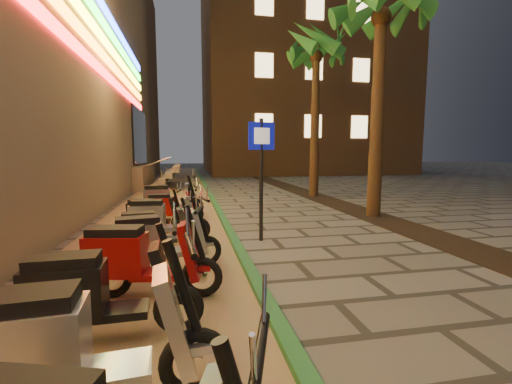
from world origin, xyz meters
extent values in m
cube|color=#8C7251|center=(-2.60, 10.00, 0.01)|extent=(3.40, 60.00, 0.01)
cube|color=#235F32|center=(-0.90, 10.00, 0.05)|extent=(0.18, 60.00, 0.10)
cube|color=black|center=(3.60, 5.00, 0.01)|extent=(1.20, 40.00, 0.02)
cube|color=black|center=(-4.45, 18.00, 2.80)|extent=(0.08, 5.00, 3.00)
cube|color=gray|center=(-6.50, 18.00, 0.60)|extent=(5.00, 6.00, 1.20)
cube|color=#FF1414|center=(-4.45, 6.00, 4.50)|extent=(0.06, 26.00, 0.28)
cube|color=orange|center=(-4.45, 6.00, 5.05)|extent=(0.06, 26.00, 0.28)
cube|color=gray|center=(-3.50, 18.00, 0.15)|extent=(0.35, 5.00, 0.30)
cube|color=gray|center=(-3.15, 18.00, 0.45)|extent=(0.35, 5.00, 0.30)
cube|color=gray|center=(-2.80, 18.00, 0.75)|extent=(0.35, 5.00, 0.30)
cube|color=gray|center=(-2.45, 18.00, 1.05)|extent=(0.35, 5.00, 0.30)
cylinder|color=silver|center=(-3.90, 16.00, 1.25)|extent=(2.09, 0.06, 0.81)
cylinder|color=silver|center=(-3.90, 20.00, 1.25)|extent=(2.09, 0.06, 0.81)
cube|color=brown|center=(9.00, 32.00, 12.50)|extent=(18.00, 16.00, 25.00)
cube|color=#FFD58C|center=(4.00, 23.97, 4.00)|extent=(1.40, 0.06, 1.80)
cube|color=#FFD58C|center=(8.00, 23.97, 4.00)|extent=(1.40, 0.06, 1.80)
cube|color=#FFD58C|center=(12.00, 23.97, 4.00)|extent=(1.40, 0.06, 1.80)
cube|color=#FFD58C|center=(4.00, 23.97, 8.50)|extent=(1.40, 0.06, 1.80)
cube|color=#FFD58C|center=(8.00, 23.97, 8.50)|extent=(1.40, 0.06, 1.80)
cube|color=#FFD58C|center=(12.00, 23.97, 8.50)|extent=(1.40, 0.06, 1.80)
cube|color=#FFD58C|center=(4.00, 23.97, 13.00)|extent=(1.40, 0.06, 1.80)
cube|color=#FFD58C|center=(8.00, 23.97, 13.00)|extent=(1.40, 0.06, 1.80)
cube|color=#FFD58C|center=(12.00, 23.97, 13.00)|extent=(1.40, 0.06, 1.80)
cylinder|color=#472D19|center=(3.60, 7.00, 2.85)|extent=(0.40, 0.40, 5.70)
sphere|color=#472D19|center=(3.60, 7.00, 5.70)|extent=(0.56, 0.56, 0.56)
cone|color=#20561B|center=(4.49, 7.00, 6.15)|extent=(0.60, 1.93, 1.52)
cone|color=#20561B|center=(4.28, 7.57, 6.15)|extent=(1.70, 1.86, 1.52)
cone|color=#20561B|center=(3.75, 7.87, 6.15)|extent=(2.00, 0.93, 1.52)
cone|color=#20561B|center=(3.16, 7.77, 6.15)|extent=(1.97, 1.48, 1.52)
cone|color=#20561B|center=(2.77, 7.30, 6.15)|extent=(1.22, 2.02, 1.52)
cylinder|color=#472D19|center=(3.60, 12.00, 2.98)|extent=(0.40, 0.40, 5.95)
sphere|color=#472D19|center=(3.60, 12.00, 5.95)|extent=(0.56, 0.56, 0.56)
cone|color=#20561B|center=(4.49, 12.00, 6.40)|extent=(0.60, 1.93, 1.52)
cone|color=#20561B|center=(4.28, 12.57, 6.40)|extent=(1.70, 1.86, 1.52)
cone|color=#20561B|center=(3.75, 12.87, 6.40)|extent=(2.00, 0.93, 1.52)
cone|color=#20561B|center=(3.16, 12.77, 6.40)|extent=(1.97, 1.48, 1.52)
cone|color=#20561B|center=(2.77, 12.30, 6.40)|extent=(1.22, 2.02, 1.52)
cone|color=#20561B|center=(2.77, 11.70, 6.40)|extent=(1.22, 2.02, 1.52)
cone|color=#20561B|center=(3.16, 11.23, 6.40)|extent=(1.97, 1.48, 1.52)
cone|color=#20561B|center=(3.75, 11.13, 6.40)|extent=(2.00, 0.93, 1.52)
cone|color=#20561B|center=(4.28, 11.43, 6.40)|extent=(1.70, 1.86, 1.52)
cylinder|color=black|center=(-0.30, 4.89, 1.31)|extent=(0.08, 0.08, 2.62)
cube|color=#0C129F|center=(-0.30, 4.87, 2.26)|extent=(0.58, 0.11, 0.58)
cube|color=white|center=(-0.29, 4.85, 2.26)|extent=(0.34, 0.07, 0.34)
cylinder|color=black|center=(-1.57, -1.04, 1.15)|extent=(0.22, 0.58, 0.04)
torus|color=black|center=(-1.80, 0.28, 0.29)|extent=(0.58, 0.16, 0.57)
cylinder|color=silver|center=(-1.80, 0.28, 0.29)|extent=(0.16, 0.12, 0.15)
cube|color=silver|center=(-2.43, 0.23, 0.33)|extent=(0.63, 0.42, 0.09)
cube|color=silver|center=(-2.94, 0.19, 0.60)|extent=(0.80, 0.48, 0.55)
cube|color=black|center=(-2.94, 0.19, 0.92)|extent=(0.71, 0.41, 0.13)
cube|color=silver|center=(-1.96, 0.27, 0.66)|extent=(0.33, 0.46, 0.77)
cylinder|color=black|center=(-1.88, 0.28, 0.88)|extent=(0.31, 0.10, 0.81)
cylinder|color=black|center=(-1.82, 0.28, 1.23)|extent=(0.10, 0.64, 0.05)
cube|color=silver|center=(-1.80, 0.28, 0.42)|extent=(0.25, 0.17, 0.07)
torus|color=black|center=(-3.11, 1.25, 0.27)|extent=(0.54, 0.12, 0.53)
cylinder|color=silver|center=(-3.11, 1.25, 0.27)|extent=(0.15, 0.11, 0.14)
torus|color=black|center=(-1.96, 1.29, 0.27)|extent=(0.54, 0.12, 0.53)
cylinder|color=silver|center=(-1.96, 1.29, 0.27)|extent=(0.15, 0.11, 0.14)
cube|color=black|center=(-2.54, 1.27, 0.31)|extent=(0.58, 0.37, 0.08)
cube|color=black|center=(-3.02, 1.26, 0.57)|extent=(0.73, 0.42, 0.51)
cube|color=black|center=(-3.02, 1.26, 0.86)|extent=(0.65, 0.35, 0.12)
cube|color=black|center=(-2.10, 1.29, 0.62)|extent=(0.29, 0.42, 0.72)
cylinder|color=black|center=(-2.03, 1.29, 0.82)|extent=(0.28, 0.08, 0.76)
cylinder|color=black|center=(-1.98, 1.29, 1.15)|extent=(0.07, 0.60, 0.05)
cube|color=black|center=(-1.96, 1.29, 0.39)|extent=(0.23, 0.15, 0.06)
torus|color=black|center=(-2.85, 2.37, 0.28)|extent=(0.56, 0.20, 0.55)
cylinder|color=silver|center=(-2.85, 2.37, 0.28)|extent=(0.16, 0.13, 0.15)
torus|color=black|center=(-1.68, 2.17, 0.28)|extent=(0.56, 0.20, 0.55)
cylinder|color=silver|center=(-1.68, 2.17, 0.28)|extent=(0.16, 0.13, 0.15)
cube|color=maroon|center=(-2.28, 2.27, 0.32)|extent=(0.64, 0.45, 0.08)
cube|color=maroon|center=(-2.77, 2.35, 0.58)|extent=(0.80, 0.52, 0.53)
cube|color=black|center=(-2.77, 2.35, 0.89)|extent=(0.71, 0.45, 0.13)
cube|color=maroon|center=(-1.83, 2.19, 0.64)|extent=(0.35, 0.47, 0.75)
cylinder|color=black|center=(-1.75, 2.18, 0.85)|extent=(0.30, 0.12, 0.79)
cylinder|color=black|center=(-1.70, 2.17, 1.19)|extent=(0.15, 0.61, 0.05)
cube|color=maroon|center=(-1.68, 2.17, 0.40)|extent=(0.26, 0.19, 0.06)
torus|color=black|center=(-2.69, 3.15, 0.27)|extent=(0.55, 0.21, 0.54)
cylinder|color=silver|center=(-2.69, 3.15, 0.27)|extent=(0.16, 0.13, 0.14)
torus|color=black|center=(-1.56, 3.38, 0.27)|extent=(0.55, 0.21, 0.54)
cylinder|color=silver|center=(-1.56, 3.38, 0.27)|extent=(0.16, 0.13, 0.14)
cube|color=gray|center=(-2.14, 3.26, 0.31)|extent=(0.63, 0.46, 0.08)
cube|color=gray|center=(-2.61, 3.17, 0.57)|extent=(0.79, 0.53, 0.52)
cube|color=black|center=(-2.61, 3.17, 0.87)|extent=(0.69, 0.45, 0.12)
cube|color=gray|center=(-1.70, 3.35, 0.62)|extent=(0.35, 0.46, 0.72)
cylinder|color=black|center=(-1.63, 3.37, 0.82)|extent=(0.29, 0.13, 0.76)
cylinder|color=black|center=(-1.58, 3.38, 1.15)|extent=(0.16, 0.59, 0.05)
cube|color=gray|center=(-1.56, 3.38, 0.39)|extent=(0.25, 0.19, 0.06)
torus|color=black|center=(-2.82, 4.21, 0.24)|extent=(0.48, 0.15, 0.48)
cylinder|color=silver|center=(-2.82, 4.21, 0.24)|extent=(0.14, 0.11, 0.13)
torus|color=black|center=(-1.81, 4.34, 0.24)|extent=(0.48, 0.15, 0.48)
cylinder|color=silver|center=(-1.81, 4.34, 0.24)|extent=(0.14, 0.11, 0.13)
cube|color=#232528|center=(-2.32, 4.27, 0.27)|extent=(0.54, 0.37, 0.07)
cube|color=#232528|center=(-2.75, 4.22, 0.50)|extent=(0.68, 0.43, 0.46)
cube|color=black|center=(-2.75, 4.22, 0.77)|extent=(0.60, 0.36, 0.11)
cube|color=#232528|center=(-1.93, 4.32, 0.55)|extent=(0.29, 0.39, 0.64)
cylinder|color=black|center=(-1.87, 4.33, 0.73)|extent=(0.26, 0.10, 0.68)
cylinder|color=black|center=(-1.82, 4.34, 1.02)|extent=(0.11, 0.53, 0.04)
cube|color=#232528|center=(-1.81, 4.34, 0.35)|extent=(0.22, 0.15, 0.05)
torus|color=black|center=(-2.78, 5.19, 0.26)|extent=(0.54, 0.14, 0.53)
cylinder|color=silver|center=(-2.78, 5.19, 0.26)|extent=(0.15, 0.11, 0.14)
torus|color=black|center=(-1.65, 5.11, 0.26)|extent=(0.54, 0.14, 0.53)
cylinder|color=silver|center=(-1.65, 5.11, 0.26)|extent=(0.15, 0.11, 0.14)
cube|color=silver|center=(-2.22, 5.15, 0.31)|extent=(0.58, 0.38, 0.08)
cube|color=silver|center=(-2.70, 5.18, 0.56)|extent=(0.74, 0.44, 0.51)
cube|color=black|center=(-2.70, 5.18, 0.86)|extent=(0.65, 0.37, 0.12)
cube|color=silver|center=(-1.79, 5.12, 0.61)|extent=(0.30, 0.43, 0.72)
cylinder|color=black|center=(-1.72, 5.11, 0.81)|extent=(0.28, 0.09, 0.75)
cylinder|color=black|center=(-1.67, 5.11, 1.14)|extent=(0.09, 0.59, 0.04)
cube|color=silver|center=(-1.65, 5.11, 0.39)|extent=(0.23, 0.16, 0.06)
torus|color=black|center=(-3.02, 6.23, 0.23)|extent=(0.47, 0.16, 0.46)
cylinder|color=silver|center=(-3.02, 6.23, 0.23)|extent=(0.14, 0.11, 0.13)
torus|color=black|center=(-2.03, 6.07, 0.23)|extent=(0.47, 0.16, 0.46)
cylinder|color=silver|center=(-2.03, 6.07, 0.23)|extent=(0.14, 0.11, 0.13)
cube|color=black|center=(-2.54, 6.15, 0.27)|extent=(0.53, 0.38, 0.07)
cube|color=black|center=(-2.95, 6.22, 0.49)|extent=(0.67, 0.43, 0.45)
cube|color=black|center=(-2.95, 6.22, 0.75)|extent=(0.59, 0.37, 0.11)
cube|color=black|center=(-2.16, 6.09, 0.54)|extent=(0.29, 0.39, 0.63)
cylinder|color=black|center=(-2.09, 6.08, 0.71)|extent=(0.25, 0.10, 0.66)
cylinder|color=black|center=(-2.05, 6.08, 1.00)|extent=(0.12, 0.52, 0.04)
cube|color=black|center=(-2.03, 6.07, 0.34)|extent=(0.21, 0.15, 0.05)
torus|color=black|center=(-2.67, 7.08, 0.23)|extent=(0.47, 0.12, 0.47)
cylinder|color=silver|center=(-2.67, 7.08, 0.23)|extent=(0.13, 0.10, 0.13)
torus|color=black|center=(-1.67, 7.15, 0.23)|extent=(0.47, 0.12, 0.47)
cylinder|color=silver|center=(-1.67, 7.15, 0.23)|extent=(0.13, 0.10, 0.13)
cube|color=maroon|center=(-2.18, 7.11, 0.27)|extent=(0.52, 0.34, 0.07)
cube|color=maroon|center=(-2.60, 7.08, 0.49)|extent=(0.65, 0.39, 0.45)
cube|color=black|center=(-2.60, 7.08, 0.76)|extent=(0.58, 0.33, 0.11)
cube|color=maroon|center=(-1.79, 7.14, 0.54)|extent=(0.26, 0.38, 0.63)
cylinder|color=black|center=(-1.73, 7.14, 0.72)|extent=(0.25, 0.08, 0.67)
cylinder|color=black|center=(-1.68, 7.15, 1.01)|extent=(0.08, 0.52, 0.04)
cube|color=maroon|center=(-1.67, 7.15, 0.34)|extent=(0.21, 0.14, 0.05)
torus|color=black|center=(-2.84, 8.14, 0.27)|extent=(0.55, 0.14, 0.55)
cylinder|color=silver|center=(-2.84, 8.14, 0.27)|extent=(0.15, 0.11, 0.15)
torus|color=black|center=(-1.66, 8.20, 0.27)|extent=(0.55, 0.14, 0.55)
cylinder|color=silver|center=(-1.66, 8.20, 0.27)|extent=(0.15, 0.11, 0.15)
cube|color=gray|center=(-2.26, 8.17, 0.32)|extent=(0.60, 0.39, 0.08)
cube|color=gray|center=(-2.75, 8.14, 0.58)|extent=(0.76, 0.44, 0.53)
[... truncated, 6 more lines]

